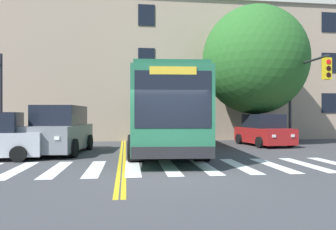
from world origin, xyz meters
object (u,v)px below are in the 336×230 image
object	(u,v)px
car_red_far_lane	(264,131)
car_black_behind_bus	(143,124)
traffic_light_near_corner	(305,85)
car_grey_near_lane	(60,131)
street_tree_curbside_large	(255,60)
city_bus	(165,112)

from	to	relation	value
car_red_far_lane	car_black_behind_bus	bearing A→B (deg)	133.25
car_red_far_lane	traffic_light_near_corner	size ratio (longest dim) A/B	0.83
traffic_light_near_corner	car_grey_near_lane	bearing A→B (deg)	-176.46
car_black_behind_bus	traffic_light_near_corner	bearing A→B (deg)	-46.56
car_black_behind_bus	traffic_light_near_corner	xyz separation A→B (m)	(8.05, -8.50, 2.29)
street_tree_curbside_large	car_grey_near_lane	bearing A→B (deg)	-161.88
car_black_behind_bus	street_tree_curbside_large	size ratio (longest dim) A/B	0.54
car_grey_near_lane	car_red_far_lane	xyz separation A→B (m)	(10.69, 2.37, -0.21)
city_bus	traffic_light_near_corner	world-z (taller)	traffic_light_near_corner
city_bus	street_tree_curbside_large	size ratio (longest dim) A/B	1.42
car_grey_near_lane	city_bus	bearing A→B (deg)	7.50
city_bus	car_grey_near_lane	size ratio (longest dim) A/B	2.56
car_red_far_lane	street_tree_curbside_large	xyz separation A→B (m)	(-0.06, 1.11, 4.20)
car_black_behind_bus	street_tree_curbside_large	world-z (taller)	street_tree_curbside_large
car_grey_near_lane	street_tree_curbside_large	bearing A→B (deg)	18.12
street_tree_curbside_large	car_red_far_lane	bearing A→B (deg)	-86.82
city_bus	street_tree_curbside_large	xyz separation A→B (m)	(5.79, 2.84, 3.12)
car_black_behind_bus	car_red_far_lane	bearing A→B (deg)	-46.75
car_grey_near_lane	traffic_light_near_corner	world-z (taller)	traffic_light_near_corner
city_bus	car_red_far_lane	distance (m)	6.20
car_grey_near_lane	car_red_far_lane	distance (m)	10.95
car_grey_near_lane	car_black_behind_bus	bearing A→B (deg)	65.55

